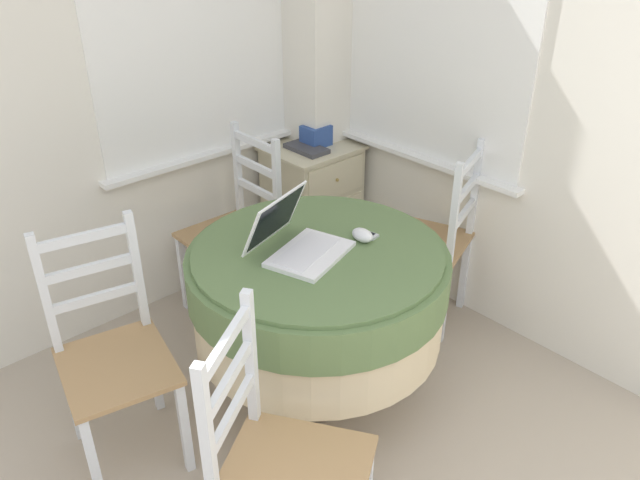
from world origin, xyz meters
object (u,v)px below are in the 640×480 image
object	(u,v)px
cell_phone	(366,234)
corner_cabinet	(312,205)
dining_chair_near_right_window	(431,240)
storage_box	(316,135)
round_dining_table	(318,288)
dining_chair_near_back_window	(237,230)
book_on_cabinet	(307,148)
laptop	(298,241)
computer_mouse	(362,235)
dining_chair_camera_near	(281,465)
dining_chair_left_flank	(113,357)

from	to	relation	value
cell_phone	corner_cabinet	xyz separation A→B (m)	(0.56, 0.95, -0.39)
dining_chair_near_right_window	storage_box	size ratio (longest dim) A/B	6.65
round_dining_table	storage_box	distance (m)	1.24
corner_cabinet	storage_box	world-z (taller)	storage_box
dining_chair_near_back_window	round_dining_table	bearing A→B (deg)	-101.78
cell_phone	dining_chair_near_right_window	bearing A→B (deg)	9.98
round_dining_table	dining_chair_near_right_window	bearing A→B (deg)	4.13
dining_chair_near_back_window	book_on_cabinet	size ratio (longest dim) A/B	3.89
dining_chair_near_back_window	corner_cabinet	world-z (taller)	dining_chair_near_back_window
laptop	computer_mouse	distance (m)	0.27
dining_chair_camera_near	dining_chair_left_flank	bearing A→B (deg)	99.77
dining_chair_near_right_window	book_on_cabinet	size ratio (longest dim) A/B	3.89
dining_chair_near_right_window	storage_box	xyz separation A→B (m)	(-0.01, 0.85, 0.33)
dining_chair_camera_near	corner_cabinet	bearing A→B (deg)	45.26
round_dining_table	dining_chair_near_back_window	bearing A→B (deg)	78.22
round_dining_table	laptop	world-z (taller)	laptop
dining_chair_left_flank	dining_chair_camera_near	bearing A→B (deg)	-80.23
dining_chair_camera_near	storage_box	bearing A→B (deg)	44.66
dining_chair_camera_near	corner_cabinet	size ratio (longest dim) A/B	1.32
dining_chair_near_back_window	dining_chair_near_right_window	xyz separation A→B (m)	(0.66, -0.75, 0.00)
dining_chair_near_right_window	corner_cabinet	size ratio (longest dim) A/B	1.32
dining_chair_camera_near	corner_cabinet	world-z (taller)	dining_chair_camera_near
computer_mouse	dining_chair_near_back_window	size ratio (longest dim) A/B	0.10
dining_chair_left_flank	corner_cabinet	size ratio (longest dim) A/B	1.32
round_dining_table	cell_phone	world-z (taller)	cell_phone
computer_mouse	dining_chair_near_right_window	xyz separation A→B (m)	(0.65, 0.13, -0.32)
computer_mouse	dining_chair_camera_near	world-z (taller)	dining_chair_camera_near
cell_phone	dining_chair_near_back_window	size ratio (longest dim) A/B	0.11
cell_phone	book_on_cabinet	bearing A→B (deg)	61.89
dining_chair_near_back_window	storage_box	bearing A→B (deg)	8.73
round_dining_table	corner_cabinet	bearing A→B (deg)	49.15
dining_chair_near_back_window	dining_chair_camera_near	distance (m)	1.54
storage_box	dining_chair_camera_near	bearing A→B (deg)	-135.34
dining_chair_near_back_window	book_on_cabinet	distance (m)	0.62
round_dining_table	laptop	distance (m)	0.24
dining_chair_near_back_window	dining_chair_near_right_window	world-z (taller)	same
computer_mouse	dining_chair_left_flank	bearing A→B (deg)	158.47
laptop	dining_chair_camera_near	world-z (taller)	laptop
dining_chair_left_flank	corner_cabinet	xyz separation A→B (m)	(1.55, 0.60, -0.09)
laptop	dining_chair_left_flank	xyz separation A→B (m)	(-0.69, 0.27, -0.34)
cell_phone	corner_cabinet	distance (m)	1.17
round_dining_table	dining_chair_left_flank	world-z (taller)	dining_chair_left_flank
computer_mouse	book_on_cabinet	xyz separation A→B (m)	(0.54, 0.95, -0.04)
dining_chair_left_flank	laptop	bearing A→B (deg)	-21.09
round_dining_table	dining_chair_camera_near	bearing A→B (deg)	-140.47
laptop	book_on_cabinet	bearing A→B (deg)	46.86
dining_chair_near_back_window	laptop	bearing A→B (deg)	-107.30
computer_mouse	book_on_cabinet	bearing A→B (deg)	60.42
round_dining_table	dining_chair_near_right_window	size ratio (longest dim) A/B	1.10
dining_chair_camera_near	dining_chair_left_flank	world-z (taller)	same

